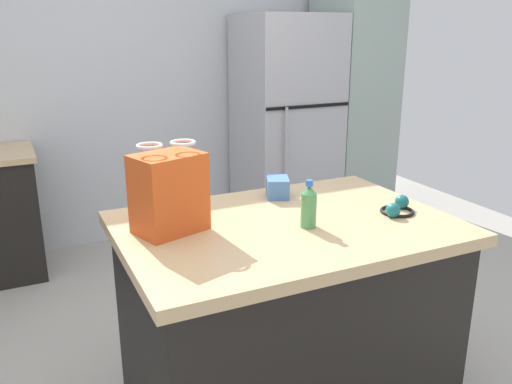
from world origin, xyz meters
The scene contains 8 objects.
back_wall centered at (-0.02, 2.21, 1.36)m, with size 5.67×0.13×2.72m.
kitchen_island centered at (0.27, -0.22, 0.46)m, with size 1.39×0.97×0.91m.
refrigerator centered at (1.36, 1.78, 0.90)m, with size 0.74×0.74×1.80m.
tall_cabinet centered at (2.02, 1.78, 1.05)m, with size 0.54×0.66×2.10m.
shopping_bag centered at (-0.20, -0.10, 1.07)m, with size 0.31×0.26×0.36m.
small_box centered at (0.40, 0.11, 0.95)m, with size 0.10×0.14×0.10m, color #4775B7.
bottle centered at (0.32, -0.30, 0.99)m, with size 0.07×0.07×0.20m.
ear_defenders centered at (0.77, -0.32, 0.93)m, with size 0.21×0.21×0.06m.
Camera 1 is at (-0.75, -2.06, 1.70)m, focal length 37.24 mm.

